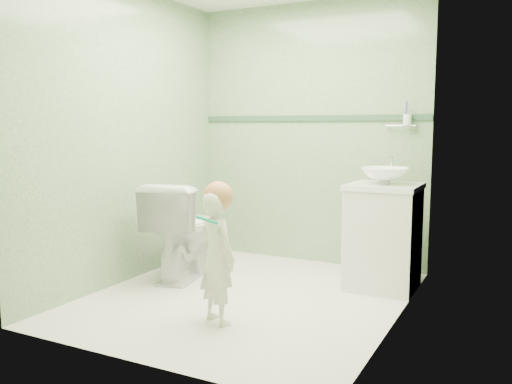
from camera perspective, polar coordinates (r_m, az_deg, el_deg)
The scene contains 12 objects.
ground at distance 4.05m, azimuth -0.98°, elevation -11.26°, with size 2.50×2.50×0.00m, color white.
room_shell at distance 3.85m, azimuth -1.02°, elevation 5.98°, with size 2.50×2.54×2.40m.
trim_stripe at distance 4.97m, azimuth 5.77°, elevation 7.91°, with size 2.20×0.02×0.05m, color #32553B.
vanity at distance 4.30m, azimuth 13.49°, elevation -4.86°, with size 0.52×0.50×0.80m, color silver.
counter at distance 4.23m, azimuth 13.65°, elevation 0.58°, with size 0.54×0.52×0.04m, color white.
basin at distance 4.22m, azimuth 13.68°, elevation 1.71°, with size 0.37×0.37×0.13m, color white.
faucet at distance 4.40m, azimuth 14.27°, elevation 2.94°, with size 0.03×0.13×0.18m.
cup_holder at distance 4.67m, azimuth 15.85°, elevation 7.47°, with size 0.26×0.07×0.21m.
toilet at distance 4.53m, azimuth -7.83°, elevation -4.02°, with size 0.46×0.80×0.82m, color white.
toddler at distance 3.45m, azimuth -4.23°, elevation -7.04°, with size 0.31×0.21×0.86m, color beige.
hair_cap at distance 3.40m, azimuth -4.07°, elevation -0.45°, with size 0.19×0.19×0.19m, color #C17549.
teal_toothbrush at distance 3.27m, azimuth -5.30°, elevation -2.91°, with size 0.11×0.14×0.08m.
Camera 1 is at (1.81, -3.39, 1.27)m, focal length 37.21 mm.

